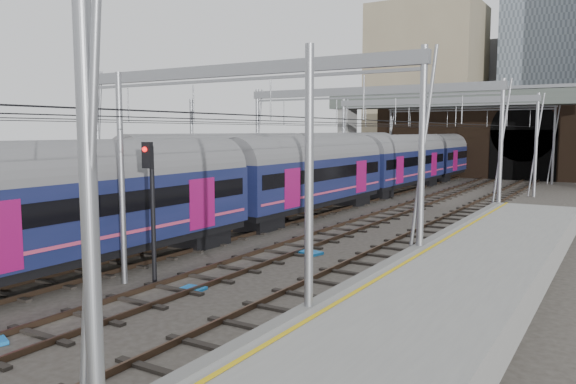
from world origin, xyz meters
The scene contains 12 objects.
ground centered at (0.00, 0.00, 0.00)m, with size 160.00×160.00×0.00m, color #38332D.
platform_right centered at (10.18, -1.50, 0.55)m, with size 4.32×47.00×1.12m.
tracks centered at (0.00, 15.00, 0.02)m, with size 14.40×80.00×0.22m.
overhead_line centered at (0.00, 21.49, 6.57)m, with size 16.80×80.00×8.00m.
retaining_wall centered at (1.40, 51.93, 4.33)m, with size 28.00×2.75×9.00m.
overbridge centered at (0.00, 46.00, 7.27)m, with size 28.00×3.00×9.25m.
city_skyline centered at (2.73, 70.48, 17.09)m, with size 37.50×27.50×60.00m.
train_main centered at (-2.00, 26.51, 2.48)m, with size 2.79×64.56×4.81m.
train_second centered at (-6.00, 23.90, 2.55)m, with size 2.91×33.60×4.96m.
signal_near_centre centered at (0.79, 2.54, 3.00)m, with size 0.36×0.46×4.74m.
equip_cover_b centered at (2.52, 2.57, 0.04)m, with size 0.75×0.53×0.09m, color blue.
equip_cover_c centered at (3.18, 9.15, 0.06)m, with size 0.95×0.67×0.11m, color blue.
Camera 1 is at (14.27, -10.93, 5.10)m, focal length 35.00 mm.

